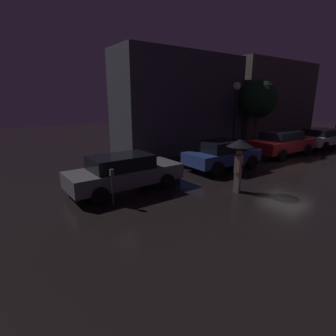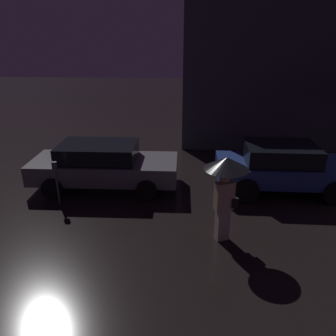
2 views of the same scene
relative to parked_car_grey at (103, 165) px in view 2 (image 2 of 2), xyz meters
name	(u,v)px [view 2 (image 2 of 2)]	position (x,y,z in m)	size (l,w,h in m)	color
building_facade_left	(292,68)	(6.93, 5.23, 2.44)	(9.10, 3.00, 6.33)	#3D3D47
parked_car_grey	(103,165)	(0.00, 0.00, 0.00)	(4.44, 1.91, 1.39)	slate
parked_car_blue	(283,167)	(5.44, 0.00, 0.04)	(3.99, 1.97, 1.46)	navy
pedestrian_with_umbrella	(226,177)	(3.39, -2.72, 0.84)	(0.98, 0.98, 2.03)	beige
parking_meter	(56,178)	(-1.02, -1.19, 0.05)	(0.12, 0.10, 1.25)	#4C5154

